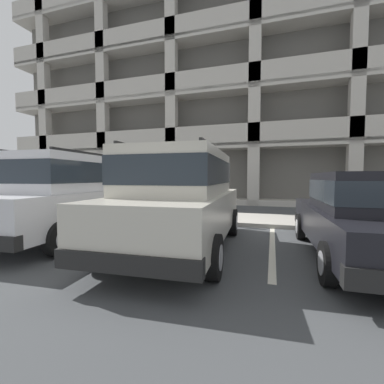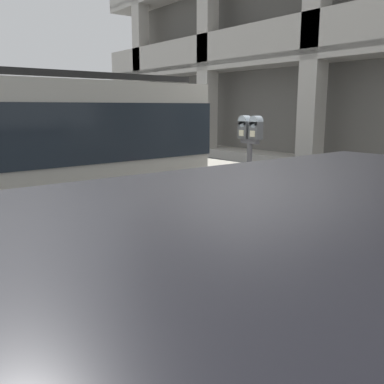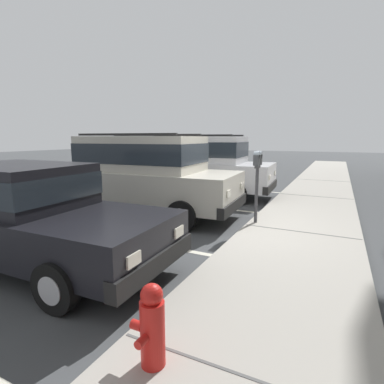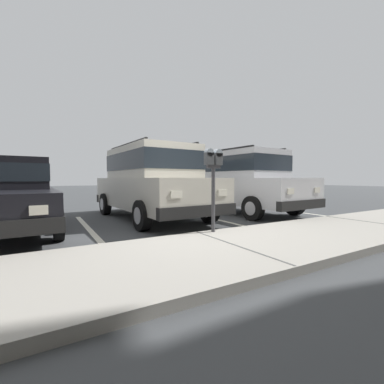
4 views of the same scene
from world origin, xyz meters
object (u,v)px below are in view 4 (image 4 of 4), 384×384
at_px(dark_hatchback, 7,193).
at_px(red_sedan, 239,179).
at_px(silver_suv, 151,180).
at_px(parking_meter_near, 213,170).

bearing_deg(dark_hatchback, red_sedan, 178.05).
bearing_deg(red_sedan, silver_suv, -7.48).
xyz_separation_m(red_sedan, parking_meter_near, (2.86, 2.64, 0.18)).
xyz_separation_m(dark_hatchback, parking_meter_near, (-3.39, 2.68, 0.45)).
distance_m(red_sedan, dark_hatchback, 6.25).
bearing_deg(red_sedan, parking_meter_near, 39.30).
relative_size(silver_suv, dark_hatchback, 1.08).
relative_size(silver_suv, red_sedan, 1.00).
height_order(red_sedan, dark_hatchback, red_sedan).
relative_size(red_sedan, parking_meter_near, 3.17).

